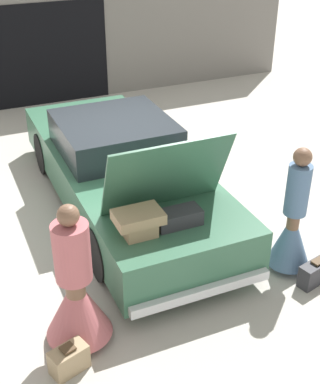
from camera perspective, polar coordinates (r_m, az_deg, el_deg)
ground_plane at (r=8.33m, az=-3.88°, el=-1.35°), size 40.00×40.00×0.00m
garage_wall_back at (r=12.29m, az=-12.39°, el=15.47°), size 12.00×0.14×2.80m
car at (r=8.05m, az=-4.07°, el=2.31°), size 1.90×5.23×1.82m
person_left at (r=5.75m, az=-8.93°, el=-10.81°), size 0.72×0.72×1.69m
person_right at (r=6.87m, az=13.93°, el=-3.67°), size 0.54×0.54×1.70m
suitcase_beside_left_person at (r=5.74m, az=-9.68°, el=-17.21°), size 0.43×0.32×0.32m
suitcase_beside_right_person at (r=6.97m, az=16.37°, el=-8.16°), size 0.55×0.30×0.33m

